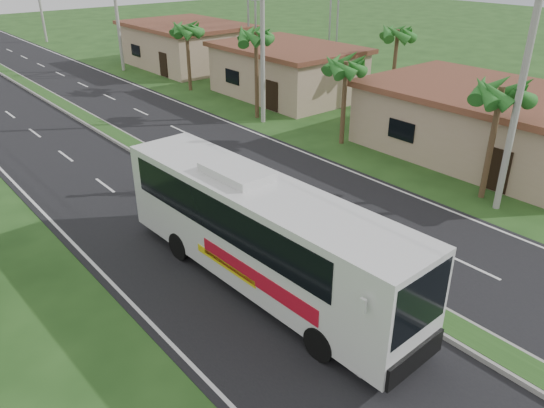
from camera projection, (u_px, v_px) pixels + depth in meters
ground at (413, 307)px, 16.60m from camera, size 180.00×180.00×0.00m
road_asphalt at (126, 142)px, 30.38m from camera, size 14.00×160.00×0.02m
median_strip at (126, 141)px, 30.34m from camera, size 1.20×160.00×0.18m
lane_edge_left at (2, 171)px, 26.54m from camera, size 0.12×160.00×0.01m
lane_edge_right at (222, 120)px, 34.23m from camera, size 0.12×160.00×0.01m
shop_near at (486, 122)px, 27.99m from camera, size 8.60×12.60×3.52m
shop_mid at (287, 70)px, 38.98m from camera, size 7.60×10.60×3.67m
shop_far at (187, 44)px, 48.60m from camera, size 8.60×11.60×3.82m
palm_verge_a at (501, 93)px, 21.74m from camera, size 2.40×2.40×5.45m
palm_verge_b at (346, 66)px, 28.34m from camera, size 2.40×2.40×5.05m
palm_verge_c at (256, 36)px, 32.49m from camera, size 2.40×2.40×5.85m
palm_verge_d at (186, 29)px, 39.23m from camera, size 2.40×2.40×5.25m
palm_behind_shop at (398, 34)px, 34.81m from camera, size 2.40×2.40×5.65m
utility_pole_a at (523, 76)px, 20.35m from camera, size 1.60×0.28×11.00m
utility_pole_b at (262, 19)px, 31.11m from camera, size 3.20×0.28×12.00m
utility_pole_c at (116, 3)px, 45.17m from camera, size 1.60×0.28×11.00m
coach_bus_main at (260, 228)px, 16.86m from camera, size 2.89×11.95×3.84m
motorcyclist at (154, 175)px, 23.89m from camera, size 1.71×0.61×2.36m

